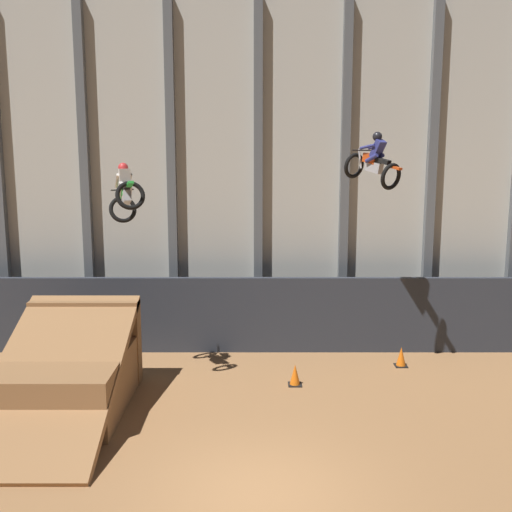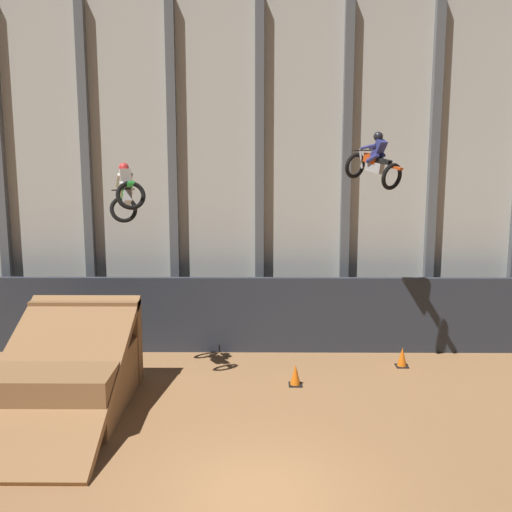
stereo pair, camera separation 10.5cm
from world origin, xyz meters
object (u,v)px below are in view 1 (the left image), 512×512
(dirt_ramp, at_px, (70,374))
(rider_bike_left_air, at_px, (126,194))
(traffic_cone_arena_edge, at_px, (295,375))
(traffic_cone_near_ramp, at_px, (402,357))
(rider_bike_right_air, at_px, (374,163))

(dirt_ramp, xyz_separation_m, rider_bike_left_air, (1.23, 1.43, 4.29))
(traffic_cone_arena_edge, bearing_deg, traffic_cone_near_ramp, 24.49)
(rider_bike_left_air, xyz_separation_m, traffic_cone_near_ramp, (7.59, 1.35, -4.84))
(dirt_ramp, relative_size, rider_bike_left_air, 3.04)
(traffic_cone_near_ramp, bearing_deg, rider_bike_left_air, -169.88)
(dirt_ramp, distance_m, rider_bike_left_air, 4.69)
(rider_bike_left_air, bearing_deg, traffic_cone_arena_edge, -22.25)
(rider_bike_left_air, xyz_separation_m, rider_bike_right_air, (6.57, 1.18, 0.77))
(rider_bike_left_air, bearing_deg, dirt_ramp, -151.65)
(rider_bike_left_air, height_order, traffic_cone_near_ramp, rider_bike_left_air)
(rider_bike_right_air, relative_size, traffic_cone_arena_edge, 3.00)
(rider_bike_right_air, bearing_deg, traffic_cone_near_ramp, -26.58)
(dirt_ramp, distance_m, traffic_cone_near_ramp, 9.27)
(dirt_ramp, height_order, traffic_cone_near_ramp, dirt_ramp)
(rider_bike_left_air, xyz_separation_m, traffic_cone_arena_edge, (4.39, -0.10, -4.84))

